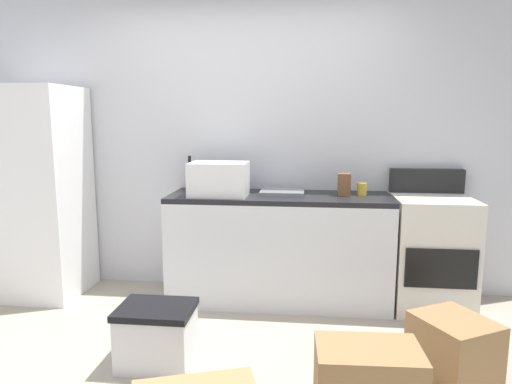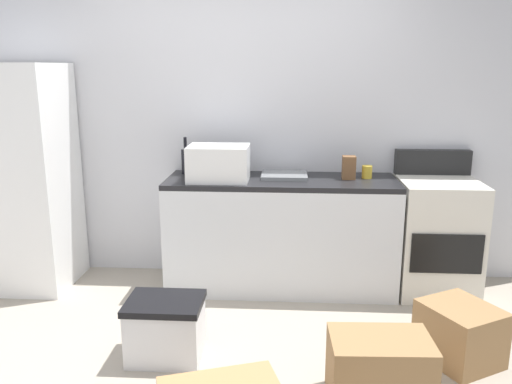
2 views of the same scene
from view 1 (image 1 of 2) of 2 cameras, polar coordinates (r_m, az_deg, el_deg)
name	(u,v)px [view 1 (image 1 of 2)]	position (r m, az deg, el deg)	size (l,w,h in m)	color
ground_plane	(215,375)	(2.97, -5.05, -21.67)	(6.00, 6.00, 0.00)	#9E9384
wall_back	(248,143)	(4.09, -0.97, 6.07)	(5.00, 0.10, 2.60)	silver
kitchen_counter	(279,248)	(3.85, 2.84, -6.97)	(1.80, 0.60, 0.90)	silver
refrigerator	(40,192)	(4.34, -25.25, -0.05)	(0.68, 0.66, 1.78)	white
stove_oven	(430,251)	(3.97, 20.82, -6.84)	(0.60, 0.61, 1.10)	silver
microwave	(219,179)	(3.71, -4.61, 1.62)	(0.46, 0.34, 0.27)	white
sink_basin	(282,192)	(3.81, 3.29, 0.02)	(0.36, 0.32, 0.03)	slate
wine_bottle	(190,178)	(4.02, -8.20, 1.77)	(0.07, 0.07, 0.30)	black
coffee_mug	(362,189)	(3.83, 13.00, 0.37)	(0.08, 0.08, 0.10)	gold
knife_block	(344,184)	(3.78, 10.87, 0.93)	(0.10, 0.10, 0.18)	brown
cardboard_box_medium	(454,347)	(3.11, 23.31, -17.24)	(0.38, 0.43, 0.35)	olive
cardboard_box_small	(368,382)	(2.61, 13.67, -21.89)	(0.53, 0.35, 0.37)	olive
storage_bin	(157,335)	(3.04, -12.22, -16.95)	(0.46, 0.36, 0.38)	silver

